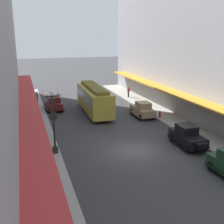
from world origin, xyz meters
The scene contains 11 objects.
ground_plane centered at (0.00, 0.00, 0.00)m, with size 200.00×200.00×0.00m, color #38383A.
sidewalk_left centered at (-7.50, 0.00, 0.07)m, with size 3.00×60.00×0.15m, color #A8A59E.
sidewalk_right centered at (7.50, 0.00, 0.07)m, with size 3.00×60.00×0.15m, color #A8A59E.
parked_car_1 centered at (4.77, 8.99, 0.94)m, with size 2.20×4.28×1.84m.
parked_car_2 centered at (4.85, -0.42, 0.94)m, with size 2.26×4.30×1.84m.
parked_car_3 centered at (-4.86, 15.37, 0.94)m, with size 2.28×4.31×1.84m.
streetcar centered at (-0.25, 12.31, 1.90)m, with size 2.72×9.65×3.46m.
lamp_post_with_clock centered at (-6.40, 1.32, 2.99)m, with size 1.42×0.44×5.16m.
fire_hydrant centered at (6.35, 7.59, 0.56)m, with size 0.24×0.24×0.82m.
pedestrian_0 centered at (-6.73, 18.90, 1.01)m, with size 0.36×0.28×1.67m.
pedestrian_1 centered at (6.90, 18.98, 1.01)m, with size 0.36×0.28×1.67m.
Camera 1 is at (-8.50, -20.03, 9.43)m, focal length 44.54 mm.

